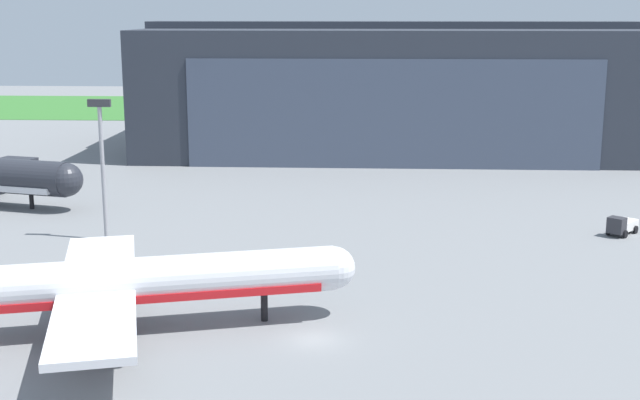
# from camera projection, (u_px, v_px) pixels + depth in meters

# --- Properties ---
(ground_plane) EXTENTS (440.00, 440.00, 0.00)m
(ground_plane) POSITION_uv_depth(u_px,v_px,m) (315.00, 340.00, 64.11)
(ground_plane) COLOR slate
(grass_field_strip) EXTENTS (440.00, 56.00, 0.08)m
(grass_field_strip) POSITION_uv_depth(u_px,v_px,m) (350.00, 108.00, 218.03)
(grass_field_strip) COLOR #36732F
(grass_field_strip) RESTS_ON ground_plane
(maintenance_hangar) EXTENTS (84.84, 40.34, 22.51)m
(maintenance_hangar) POSITION_uv_depth(u_px,v_px,m) (390.00, 89.00, 151.45)
(maintenance_hangar) COLOR #2D333D
(maintenance_hangar) RESTS_ON ground_plane
(airliner_near_left) EXTENTS (37.39, 29.77, 11.93)m
(airliner_near_left) POSITION_uv_depth(u_px,v_px,m) (106.00, 284.00, 64.70)
(airliner_near_left) COLOR silver
(airliner_near_left) RESTS_ON ground_plane
(ops_van) EXTENTS (4.25, 4.59, 2.18)m
(ops_van) POSITION_uv_depth(u_px,v_px,m) (621.00, 225.00, 94.13)
(ops_van) COLOR #2D2D33
(ops_van) RESTS_ON ground_plane
(apron_light_mast) EXTENTS (2.40, 0.50, 15.20)m
(apron_light_mast) POSITION_uv_depth(u_px,v_px,m) (102.00, 156.00, 90.38)
(apron_light_mast) COLOR #99999E
(apron_light_mast) RESTS_ON ground_plane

